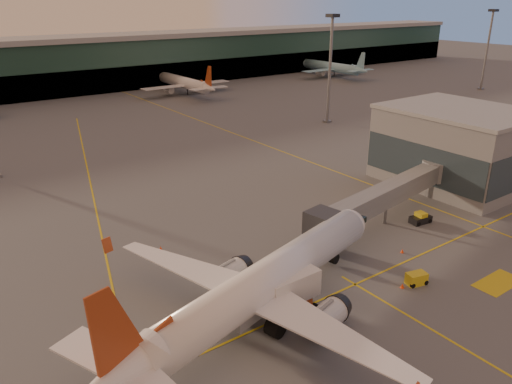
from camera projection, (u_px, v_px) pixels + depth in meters
ground at (357, 323)px, 47.92m from camera, size 600.00×600.00×0.00m
taxi_markings at (112, 199)px, 77.42m from camera, size 100.12×173.00×0.01m
terminal at (14, 69)px, 151.53m from camera, size 400.00×20.00×17.60m
gate_building at (457, 146)px, 82.06m from camera, size 18.40×22.40×12.60m
mast_east_near at (330, 61)px, 119.27m from camera, size 2.40×2.40×25.60m
mast_east_far at (488, 44)px, 163.30m from camera, size 2.40×2.40×25.60m
main_airplane at (260, 287)px, 47.04m from camera, size 37.76×34.43×11.57m
jet_bridge at (392, 193)px, 68.78m from camera, size 31.67×8.06×5.77m
catering_truck at (291, 291)px, 48.62m from camera, size 5.76×2.65×4.45m
gpu_cart at (417, 279)px, 54.29m from camera, size 2.50×1.84×1.31m
pushback_tug at (421, 219)px, 69.04m from camera, size 3.16×1.98×1.53m
cone_nose at (402, 251)px, 61.08m from camera, size 0.39×0.39×0.50m
cone_wing_left at (161, 248)px, 61.64m from camera, size 0.44×0.44×0.56m
cone_fwd at (402, 286)px, 53.68m from camera, size 0.43×0.43×0.54m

